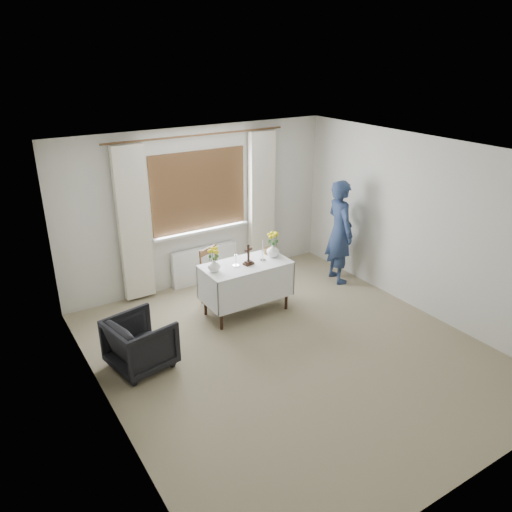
{
  "coord_description": "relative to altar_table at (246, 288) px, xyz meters",
  "views": [
    {
      "loc": [
        -3.24,
        -4.31,
        3.57
      ],
      "look_at": [
        0.1,
        0.98,
        0.94
      ],
      "focal_mm": 35.0,
      "sensor_mm": 36.0,
      "label": 1
    }
  ],
  "objects": [
    {
      "name": "ground",
      "position": [
        -0.06,
        -1.18,
        -0.38
      ],
      "size": [
        5.0,
        5.0,
        0.0
      ],
      "primitive_type": "plane",
      "color": "gray",
      "rests_on": "ground"
    },
    {
      "name": "altar_table",
      "position": [
        0.0,
        0.0,
        0.0
      ],
      "size": [
        1.24,
        0.64,
        0.76
      ],
      "primitive_type": "cube",
      "color": "white",
      "rests_on": "ground"
    },
    {
      "name": "wooden_chair",
      "position": [
        -0.21,
        0.48,
        0.05
      ],
      "size": [
        0.51,
        0.51,
        0.85
      ],
      "primitive_type": null,
      "rotation": [
        0.0,
        0.0,
        0.37
      ],
      "color": "brown",
      "rests_on": "ground"
    },
    {
      "name": "armchair",
      "position": [
        -1.76,
        -0.48,
        -0.06
      ],
      "size": [
        0.82,
        0.8,
        0.64
      ],
      "primitive_type": "imported",
      "rotation": [
        0.0,
        0.0,
        1.76
      ],
      "color": "black",
      "rests_on": "ground"
    },
    {
      "name": "person",
      "position": [
        1.84,
        0.14,
        0.46
      ],
      "size": [
        0.52,
        0.69,
        1.68
      ],
      "primitive_type": "imported",
      "rotation": [
        0.0,
        0.0,
        1.36
      ],
      "color": "navy",
      "rests_on": "ground"
    },
    {
      "name": "radiator",
      "position": [
        -0.06,
        1.24,
        -0.08
      ],
      "size": [
        1.1,
        0.1,
        0.6
      ],
      "primitive_type": "cube",
      "color": "white",
      "rests_on": "ground"
    },
    {
      "name": "wooden_cross",
      "position": [
        0.02,
        -0.04,
        0.53
      ],
      "size": [
        0.16,
        0.13,
        0.3
      ],
      "primitive_type": null,
      "rotation": [
        0.0,
        0.0,
        0.21
      ],
      "color": "black",
      "rests_on": "altar_table"
    },
    {
      "name": "candlestick_left",
      "position": [
        -0.15,
        0.01,
        0.55
      ],
      "size": [
        0.12,
        0.12,
        0.34
      ],
      "primitive_type": null,
      "rotation": [
        0.0,
        0.0,
        -0.23
      ],
      "color": "silver",
      "rests_on": "altar_table"
    },
    {
      "name": "candlestick_right",
      "position": [
        0.26,
        -0.03,
        0.54
      ],
      "size": [
        0.09,
        0.09,
        0.31
      ],
      "primitive_type": null,
      "rotation": [
        0.0,
        0.0,
        0.04
      ],
      "color": "silver",
      "rests_on": "altar_table"
    },
    {
      "name": "flower_vase_left",
      "position": [
        -0.49,
        0.02,
        0.47
      ],
      "size": [
        0.18,
        0.18,
        0.18
      ],
      "primitive_type": "imported",
      "rotation": [
        0.0,
        0.0,
        0.07
      ],
      "color": "white",
      "rests_on": "altar_table"
    },
    {
      "name": "flower_vase_right",
      "position": [
        0.47,
        0.02,
        0.48
      ],
      "size": [
        0.2,
        0.2,
        0.19
      ],
      "primitive_type": "imported",
      "rotation": [
        0.0,
        0.0,
        -0.07
      ],
      "color": "white",
      "rests_on": "altar_table"
    },
    {
      "name": "wicker_basket",
      "position": [
        0.51,
        0.14,
        0.42
      ],
      "size": [
        0.25,
        0.25,
        0.07
      ],
      "primitive_type": "cylinder",
      "rotation": [
        0.0,
        0.0,
        0.33
      ],
      "color": "brown",
      "rests_on": "altar_table"
    }
  ]
}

